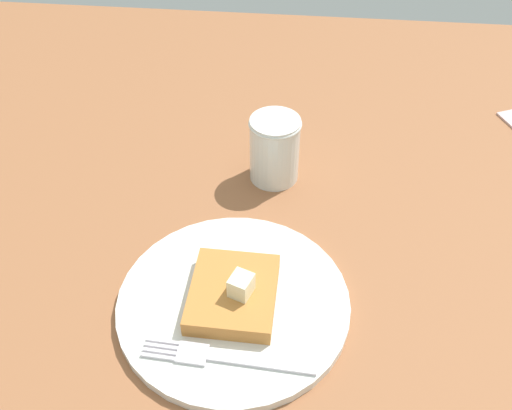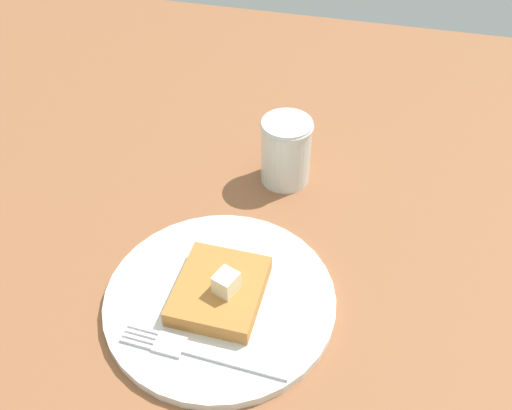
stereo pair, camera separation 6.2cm
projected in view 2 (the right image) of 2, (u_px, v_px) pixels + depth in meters
table_surface at (196, 281)px, 61.12cm from camera, size 127.57×127.57×1.96cm
plate at (220, 299)px, 57.37cm from camera, size 23.27×23.27×1.08cm
toast_slice_center at (220, 290)px, 56.39cm from camera, size 8.55×9.76×1.89cm
butter_pat_primary at (226, 283)px, 54.50cm from camera, size 2.63×2.75×2.19cm
fork at (193, 351)px, 52.27cm from camera, size 16.05×2.39×0.36cm
syrup_jar at (286, 153)px, 69.15cm from camera, size 6.32×6.32×8.53cm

